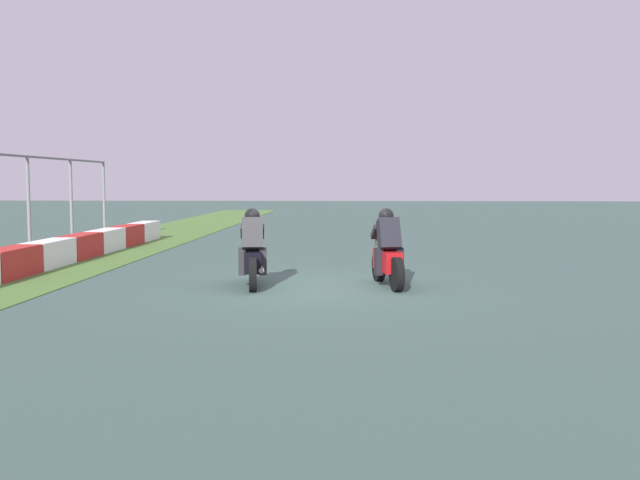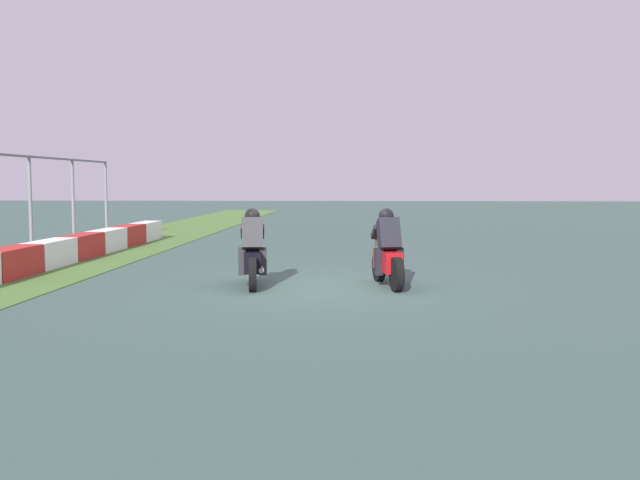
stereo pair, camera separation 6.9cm
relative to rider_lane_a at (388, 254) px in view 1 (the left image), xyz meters
The scene contains 3 objects.
ground_plane 1.49m from the rider_lane_a, 99.98° to the left, with size 120.00×120.00×0.00m, color #3C554D.
rider_lane_a is the anchor object (origin of this frame).
rider_lane_b 2.61m from the rider_lane_a, 93.09° to the left, with size 2.04×0.60×1.51m.
Camera 1 is at (-13.43, -0.72, 2.03)m, focal length 39.83 mm.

